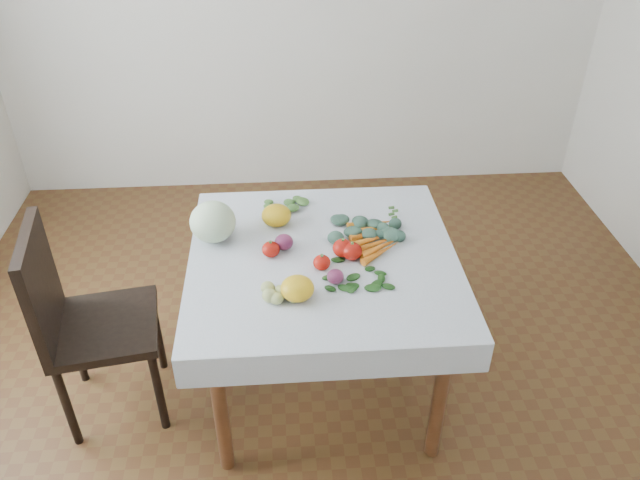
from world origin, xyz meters
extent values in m
plane|color=brown|center=(0.00, 0.00, 0.00)|extent=(4.00, 4.00, 0.00)
cube|color=brown|center=(0.00, 0.00, 0.73)|extent=(1.00, 1.00, 0.04)
cylinder|color=brown|center=(-0.44, -0.44, 0.35)|extent=(0.06, 0.06, 0.71)
cylinder|color=brown|center=(0.44, -0.44, 0.35)|extent=(0.06, 0.06, 0.71)
cylinder|color=brown|center=(-0.44, 0.44, 0.35)|extent=(0.06, 0.06, 0.71)
cylinder|color=brown|center=(0.44, 0.44, 0.35)|extent=(0.06, 0.06, 0.71)
cube|color=white|center=(0.00, 0.00, 0.75)|extent=(1.12, 1.12, 0.01)
cube|color=black|center=(-0.95, -0.06, 0.47)|extent=(0.50, 0.50, 0.04)
cube|color=black|center=(-1.14, -0.09, 0.74)|extent=(0.11, 0.44, 0.48)
cylinder|color=black|center=(-1.10, -0.28, 0.23)|extent=(0.04, 0.04, 0.45)
cylinder|color=black|center=(-0.73, -0.22, 0.23)|extent=(0.04, 0.04, 0.45)
cylinder|color=black|center=(-1.16, 0.10, 0.23)|extent=(0.04, 0.04, 0.45)
cylinder|color=black|center=(-0.79, 0.16, 0.23)|extent=(0.04, 0.04, 0.45)
ellipsoid|color=silver|center=(-0.46, 0.16, 0.84)|extent=(0.25, 0.25, 0.18)
ellipsoid|color=#AB140B|center=(-0.22, 0.02, 0.79)|extent=(0.08, 0.08, 0.07)
ellipsoid|color=#AB140B|center=(0.12, -0.02, 0.79)|extent=(0.10, 0.10, 0.07)
ellipsoid|color=#AB140B|center=(-0.01, -0.08, 0.79)|extent=(0.07, 0.07, 0.06)
ellipsoid|color=#AB140B|center=(0.08, 0.00, 0.79)|extent=(0.10, 0.10, 0.08)
ellipsoid|color=yellow|center=(-0.19, 0.26, 0.80)|extent=(0.17, 0.17, 0.09)
ellipsoid|color=yellow|center=(-0.12, -0.26, 0.80)|extent=(0.14, 0.14, 0.09)
ellipsoid|color=#54183A|center=(-0.16, 0.07, 0.79)|extent=(0.11, 0.11, 0.07)
ellipsoid|color=#54183A|center=(0.03, -0.18, 0.78)|extent=(0.07, 0.07, 0.06)
ellipsoid|color=#B0BD6D|center=(-0.17, -0.25, 0.78)|extent=(0.05, 0.05, 0.04)
ellipsoid|color=#B0BD6D|center=(-0.19, -0.24, 0.78)|extent=(0.05, 0.05, 0.04)
ellipsoid|color=#B0BD6D|center=(-0.18, -0.27, 0.78)|extent=(0.05, 0.05, 0.04)
ellipsoid|color=#B0BD6D|center=(-0.15, -0.24, 0.78)|extent=(0.05, 0.05, 0.04)
ellipsoid|color=#B0BD6D|center=(-0.22, -0.25, 0.78)|extent=(0.05, 0.05, 0.04)
ellipsoid|color=#B0BD6D|center=(-0.14, -0.28, 0.78)|extent=(0.05, 0.05, 0.04)
ellipsoid|color=#B0BD6D|center=(-0.18, -0.21, 0.78)|extent=(0.05, 0.05, 0.04)
cone|color=orange|center=(0.24, 0.21, 0.77)|extent=(0.23, 0.07, 0.03)
cone|color=orange|center=(0.24, 0.17, 0.77)|extent=(0.23, 0.09, 0.03)
cone|color=orange|center=(0.24, 0.13, 0.77)|extent=(0.22, 0.10, 0.03)
cone|color=orange|center=(0.24, 0.10, 0.77)|extent=(0.22, 0.12, 0.03)
cone|color=orange|center=(0.24, 0.06, 0.77)|extent=(0.21, 0.14, 0.03)
cone|color=orange|center=(0.24, 0.03, 0.77)|extent=(0.21, 0.15, 0.03)
cone|color=orange|center=(0.24, -0.01, 0.77)|extent=(0.20, 0.17, 0.03)
ellipsoid|color=#3C6353|center=(0.23, 0.20, 0.78)|extent=(0.06, 0.06, 0.04)
ellipsoid|color=#3C6353|center=(0.18, 0.22, 0.78)|extent=(0.06, 0.06, 0.04)
ellipsoid|color=#3C6353|center=(0.20, 0.17, 0.78)|extent=(0.06, 0.06, 0.04)
ellipsoid|color=#3C6353|center=(0.23, 0.23, 0.78)|extent=(0.06, 0.06, 0.04)
ellipsoid|color=#3C6353|center=(0.15, 0.20, 0.78)|extent=(0.06, 0.06, 0.04)
ellipsoid|color=#3C6353|center=(0.25, 0.17, 0.78)|extent=(0.06, 0.06, 0.04)
ellipsoid|color=#3C6353|center=(0.19, 0.26, 0.78)|extent=(0.06, 0.06, 0.04)
ellipsoid|color=#3C6353|center=(0.16, 0.15, 0.78)|extent=(0.06, 0.06, 0.04)
ellipsoid|color=#3C6353|center=(0.29, 0.22, 0.78)|extent=(0.06, 0.06, 0.04)
ellipsoid|color=#3C6353|center=(0.12, 0.24, 0.78)|extent=(0.06, 0.06, 0.04)
ellipsoid|color=#3C6353|center=(0.24, 0.12, 0.78)|extent=(0.06, 0.06, 0.04)
ellipsoid|color=#3C6353|center=(0.24, 0.29, 0.78)|extent=(0.06, 0.06, 0.04)
ellipsoid|color=#3C6353|center=(0.10, 0.16, 0.78)|extent=(0.06, 0.06, 0.04)
ellipsoid|color=#3C6353|center=(0.33, 0.17, 0.78)|extent=(0.06, 0.06, 0.04)
ellipsoid|color=#3C6353|center=(0.13, 0.30, 0.78)|extent=(0.06, 0.06, 0.04)
ellipsoid|color=#3C6353|center=(0.18, 0.09, 0.78)|extent=(0.06, 0.06, 0.04)
ellipsoid|color=#1D4816|center=(0.15, -0.14, 0.76)|extent=(0.06, 0.04, 0.01)
ellipsoid|color=#1D4816|center=(0.12, -0.11, 0.76)|extent=(0.06, 0.04, 0.01)
ellipsoid|color=#1D4816|center=(0.12, -0.16, 0.76)|extent=(0.06, 0.04, 0.01)
ellipsoid|color=#1D4816|center=(0.17, -0.11, 0.76)|extent=(0.06, 0.04, 0.01)
ellipsoid|color=#1D4816|center=(0.08, -0.13, 0.76)|extent=(0.06, 0.04, 0.01)
ellipsoid|color=#1D4816|center=(0.17, -0.17, 0.76)|extent=(0.06, 0.04, 0.01)
ellipsoid|color=#1D4816|center=(0.14, -0.08, 0.76)|extent=(0.06, 0.04, 0.01)
ellipsoid|color=#1D4816|center=(0.07, -0.18, 0.76)|extent=(0.06, 0.04, 0.01)
ellipsoid|color=#1D4816|center=(0.21, -0.13, 0.76)|extent=(0.06, 0.04, 0.01)
ellipsoid|color=#1D4816|center=(0.06, -0.08, 0.76)|extent=(0.06, 0.04, 0.01)
ellipsoid|color=#1D4816|center=(0.14, -0.22, 0.76)|extent=(0.06, 0.04, 0.01)
ellipsoid|color=#1D4816|center=(0.20, -0.06, 0.76)|extent=(0.06, 0.04, 0.01)
ellipsoid|color=#1D4816|center=(0.01, -0.15, 0.76)|extent=(0.06, 0.04, 0.01)
ellipsoid|color=#1D4816|center=(0.24, -0.19, 0.76)|extent=(0.06, 0.04, 0.01)
ellipsoid|color=#4A843C|center=(-0.15, 0.37, 0.77)|extent=(0.05, 0.05, 0.02)
ellipsoid|color=#4A843C|center=(-0.18, 0.39, 0.77)|extent=(0.05, 0.05, 0.02)
ellipsoid|color=#4A843C|center=(-0.17, 0.34, 0.77)|extent=(0.05, 0.05, 0.02)
ellipsoid|color=#4A843C|center=(-0.13, 0.40, 0.77)|extent=(0.05, 0.05, 0.02)
ellipsoid|color=#4A843C|center=(-0.22, 0.37, 0.77)|extent=(0.05, 0.05, 0.02)
ellipsoid|color=#4A843C|center=(-0.12, 0.33, 0.77)|extent=(0.05, 0.05, 0.02)
ellipsoid|color=#4A843C|center=(-0.18, 0.43, 0.77)|extent=(0.05, 0.05, 0.02)
ellipsoid|color=#4A843C|center=(-0.22, 0.31, 0.77)|extent=(0.05, 0.05, 0.02)
ellipsoid|color=#4A843C|center=(-0.07, 0.39, 0.77)|extent=(0.05, 0.05, 0.02)
ellipsoid|color=#4A843C|center=(-0.26, 0.41, 0.77)|extent=(0.05, 0.05, 0.02)
camera|label=1|loc=(-0.17, -2.11, 2.30)|focal=35.00mm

